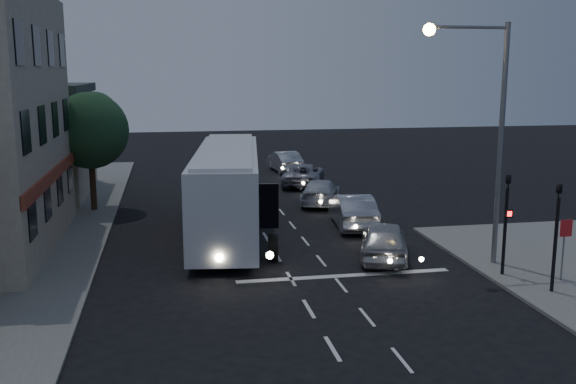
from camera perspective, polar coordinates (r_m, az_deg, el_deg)
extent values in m
plane|color=black|center=(21.49, 1.27, -9.40)|extent=(120.00, 120.00, 0.00)
cube|color=silver|center=(17.88, 3.98, -13.72)|extent=(0.12, 1.60, 0.01)
cube|color=silver|center=(20.57, 1.85, -10.33)|extent=(0.12, 1.60, 0.01)
cube|color=silver|center=(23.33, 0.26, -7.73)|extent=(0.12, 1.60, 0.01)
cube|color=silver|center=(26.15, -0.98, -5.68)|extent=(0.12, 1.60, 0.01)
cube|color=silver|center=(29.01, -1.97, -4.02)|extent=(0.12, 1.60, 0.01)
cube|color=silver|center=(31.89, -2.78, -2.67)|extent=(0.12, 1.60, 0.01)
cube|color=silver|center=(34.79, -3.45, -1.54)|extent=(0.12, 1.60, 0.01)
cube|color=silver|center=(37.70, -4.02, -0.58)|extent=(0.12, 1.60, 0.01)
cube|color=silver|center=(17.47, 10.08, -14.48)|extent=(0.10, 1.50, 0.01)
cube|color=silver|center=(20.06, 7.03, -10.97)|extent=(0.10, 1.50, 0.01)
cube|color=silver|center=(22.76, 4.74, -8.25)|extent=(0.10, 1.50, 0.01)
cube|color=silver|center=(25.52, 2.96, -6.11)|extent=(0.10, 1.50, 0.01)
cube|color=silver|center=(28.33, 1.54, -4.38)|extent=(0.10, 1.50, 0.01)
cube|color=silver|center=(31.18, 0.39, -2.97)|extent=(0.10, 1.50, 0.01)
cube|color=silver|center=(34.05, -0.57, -1.79)|extent=(0.10, 1.50, 0.01)
cube|color=silver|center=(36.95, -1.38, -0.79)|extent=(0.10, 1.50, 0.01)
cube|color=silver|center=(39.85, -2.07, 0.06)|extent=(0.10, 1.50, 0.01)
cube|color=silver|center=(23.77, 5.04, -7.42)|extent=(8.00, 0.35, 0.01)
cube|color=silver|center=(29.24, -5.41, 0.28)|extent=(4.32, 13.21, 3.46)
cube|color=silver|center=(28.97, -5.47, 3.75)|extent=(3.84, 12.73, 0.19)
cube|color=black|center=(22.86, -3.96, -1.28)|extent=(2.48, 0.44, 1.62)
cube|color=black|center=(29.80, -2.92, 1.88)|extent=(1.41, 10.73, 0.97)
cube|color=black|center=(29.57, -8.16, 1.71)|extent=(1.41, 10.73, 0.97)
cube|color=maroon|center=(30.53, -3.01, -0.17)|extent=(0.79, 5.90, 1.51)
cube|color=maroon|center=(30.31, -8.16, -0.35)|extent=(0.79, 5.90, 1.51)
cylinder|color=black|center=(25.09, -7.48, -5.21)|extent=(0.51, 1.12, 1.08)
cylinder|color=black|center=(25.36, -1.35, -4.94)|extent=(0.51, 1.12, 1.08)
cylinder|color=black|center=(32.11, -8.20, -1.69)|extent=(0.51, 1.12, 1.08)
cylinder|color=black|center=(32.32, -3.41, -1.52)|extent=(0.51, 1.12, 1.08)
cylinder|color=black|center=(33.91, -8.34, -1.03)|extent=(0.51, 1.12, 1.08)
cylinder|color=black|center=(34.11, -3.80, -0.87)|extent=(0.51, 1.12, 1.08)
cylinder|color=#FFF2CC|center=(23.16, -6.15, -5.85)|extent=(0.29, 0.09, 0.28)
cylinder|color=#FFF2CC|center=(23.36, -1.63, -5.64)|extent=(0.29, 0.09, 0.28)
imported|color=#B6B6B8|center=(25.82, 8.57, -4.25)|extent=(3.18, 4.87, 1.54)
imported|color=#B5B6BB|center=(30.86, 5.77, -1.65)|extent=(2.21, 5.02, 1.60)
imported|color=silver|center=(36.10, 2.91, 0.03)|extent=(3.41, 5.13, 1.38)
imported|color=gray|center=(41.83, 1.41, 1.57)|extent=(3.85, 5.67, 1.44)
imported|color=silver|center=(47.53, -0.30, 2.74)|extent=(2.06, 4.79, 1.53)
cylinder|color=black|center=(24.34, 18.71, -3.33)|extent=(0.12, 0.12, 3.20)
imported|color=black|center=(23.94, 19.01, 1.44)|extent=(0.15, 0.18, 0.90)
cube|color=black|center=(24.03, 19.02, -1.81)|extent=(0.25, 0.12, 0.30)
cube|color=#FF0C0C|center=(23.97, 19.10, -1.84)|extent=(0.16, 0.02, 0.18)
cylinder|color=black|center=(23.05, 22.65, -4.37)|extent=(0.12, 0.12, 3.20)
imported|color=black|center=(22.63, 23.03, 0.65)|extent=(0.18, 0.15, 0.90)
cylinder|color=slate|center=(24.54, 23.25, -4.97)|extent=(0.06, 0.06, 2.00)
cube|color=red|center=(24.27, 23.50, -2.97)|extent=(0.45, 0.03, 0.60)
cylinder|color=slate|center=(25.23, 18.37, 3.88)|extent=(0.20, 0.20, 9.00)
cylinder|color=slate|center=(24.43, 15.80, 13.92)|extent=(3.00, 0.12, 0.12)
sphere|color=#FFBF59|center=(23.81, 12.45, 13.92)|extent=(0.44, 0.44, 0.44)
cube|color=brown|center=(28.47, -20.13, 1.45)|extent=(0.15, 12.00, 0.50)
cube|color=black|center=(24.27, -21.78, -2.11)|extent=(0.06, 1.30, 1.50)
cube|color=black|center=(27.15, -20.59, -0.73)|extent=(0.06, 1.30, 1.50)
cube|color=black|center=(30.06, -19.63, 0.39)|extent=(0.06, 1.30, 1.50)
cube|color=black|center=(32.99, -18.84, 1.32)|extent=(0.06, 1.30, 1.50)
cube|color=black|center=(23.82, -22.28, 4.94)|extent=(0.06, 1.30, 1.50)
cube|color=black|center=(26.76, -21.01, 5.58)|extent=(0.06, 1.30, 1.50)
cube|color=black|center=(29.70, -19.99, 6.09)|extent=(0.06, 1.30, 1.50)
cube|color=black|center=(32.66, -19.16, 6.51)|extent=(0.06, 1.30, 1.50)
cube|color=black|center=(23.75, -22.81, 12.15)|extent=(0.06, 1.30, 1.50)
cube|color=black|center=(26.69, -21.45, 12.00)|extent=(0.06, 1.30, 1.50)
cube|color=black|center=(29.64, -20.37, 11.88)|extent=(0.06, 1.30, 1.50)
cube|color=black|center=(32.61, -19.49, 11.77)|extent=(0.06, 1.30, 1.50)
cube|color=gray|center=(41.04, -23.71, 3.86)|extent=(9.00, 9.00, 6.00)
cube|color=#333F3A|center=(40.83, -24.06, 8.39)|extent=(9.40, 9.40, 0.50)
cylinder|color=black|center=(35.46, -16.95, 0.74)|extent=(0.32, 0.32, 2.80)
sphere|color=#1A3C20|center=(35.10, -17.20, 5.24)|extent=(4.00, 4.00, 4.00)
sphere|color=#2B5532|center=(35.62, -16.84, 6.47)|extent=(2.60, 2.60, 2.60)
sphere|color=#1A3C20|center=(34.51, -17.85, 5.79)|extent=(2.40, 2.40, 2.40)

